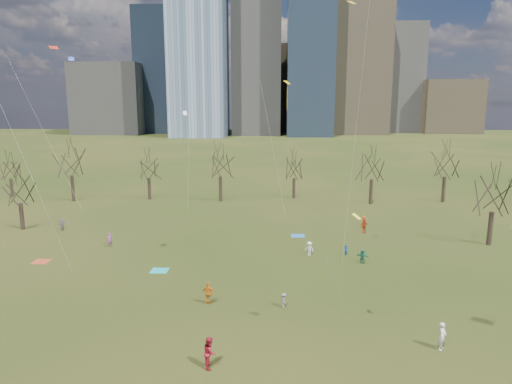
{
  "coord_description": "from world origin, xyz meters",
  "views": [
    {
      "loc": [
        1.96,
        -32.39,
        15.61
      ],
      "look_at": [
        0.0,
        12.0,
        7.0
      ],
      "focal_mm": 32.0,
      "sensor_mm": 36.0,
      "label": 1
    }
  ],
  "objects_px": {
    "person_2": "(210,352)",
    "person_4": "(209,293)",
    "blanket_teal": "(160,271)",
    "blanket_crimson": "(41,262)",
    "blanket_navy": "(298,236)",
    "person_1": "(442,336)"
  },
  "relations": [
    {
      "from": "blanket_navy",
      "to": "blanket_crimson",
      "type": "distance_m",
      "value": 28.17
    },
    {
      "from": "blanket_navy",
      "to": "person_1",
      "type": "height_order",
      "value": "person_1"
    },
    {
      "from": "blanket_navy",
      "to": "person_2",
      "type": "distance_m",
      "value": 28.88
    },
    {
      "from": "blanket_crimson",
      "to": "blanket_navy",
      "type": "bearing_deg",
      "value": 21.42
    },
    {
      "from": "blanket_crimson",
      "to": "person_1",
      "type": "distance_m",
      "value": 37.53
    },
    {
      "from": "person_4",
      "to": "blanket_teal",
      "type": "bearing_deg",
      "value": -40.1
    },
    {
      "from": "blanket_crimson",
      "to": "person_4",
      "type": "xyz_separation_m",
      "value": [
        18.29,
        -9.06,
        0.9
      ]
    },
    {
      "from": "blanket_navy",
      "to": "person_4",
      "type": "relative_size",
      "value": 0.88
    },
    {
      "from": "blanket_navy",
      "to": "person_2",
      "type": "height_order",
      "value": "person_2"
    },
    {
      "from": "blanket_teal",
      "to": "blanket_crimson",
      "type": "xyz_separation_m",
      "value": [
        -12.54,
        1.97,
        0.0
      ]
    },
    {
      "from": "person_2",
      "to": "person_4",
      "type": "distance_m",
      "value": 8.87
    },
    {
      "from": "blanket_teal",
      "to": "blanket_navy",
      "type": "height_order",
      "value": "same"
    },
    {
      "from": "blanket_navy",
      "to": "person_1",
      "type": "relative_size",
      "value": 0.86
    },
    {
      "from": "blanket_navy",
      "to": "blanket_crimson",
      "type": "relative_size",
      "value": 1.0
    },
    {
      "from": "person_1",
      "to": "person_2",
      "type": "xyz_separation_m",
      "value": [
        -14.67,
        -2.68,
        0.05
      ]
    },
    {
      "from": "blanket_teal",
      "to": "blanket_crimson",
      "type": "distance_m",
      "value": 12.69
    },
    {
      "from": "blanket_navy",
      "to": "person_4",
      "type": "distance_m",
      "value": 20.94
    },
    {
      "from": "blanket_teal",
      "to": "blanket_crimson",
      "type": "relative_size",
      "value": 1.0
    },
    {
      "from": "person_1",
      "to": "person_4",
      "type": "xyz_separation_m",
      "value": [
        -16.04,
        6.08,
        -0.01
      ]
    },
    {
      "from": "blanket_teal",
      "to": "person_1",
      "type": "bearing_deg",
      "value": -31.14
    },
    {
      "from": "blanket_crimson",
      "to": "person_1",
      "type": "xyz_separation_m",
      "value": [
        34.33,
        -15.14,
        0.91
      ]
    },
    {
      "from": "blanket_teal",
      "to": "person_2",
      "type": "relative_size",
      "value": 0.82
    }
  ]
}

